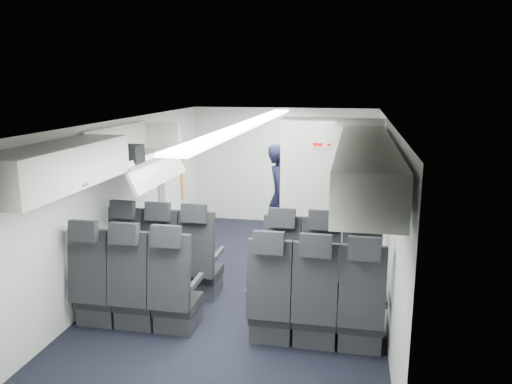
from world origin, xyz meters
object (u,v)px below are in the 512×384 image
at_px(seat_row_front, 241,268).
at_px(flight_attendant, 280,198).
at_px(boarding_door, 172,184).
at_px(carry_on_bag, 125,155).
at_px(seat_row_mid, 222,299).
at_px(galley_unit, 333,177).

distance_m(seat_row_front, flight_attendant, 2.00).
bearing_deg(boarding_door, carry_on_bag, -83.23).
relative_size(seat_row_front, boarding_door, 1.79).
xyz_separation_m(seat_row_mid, carry_on_bag, (-1.38, 0.78, 1.37)).
distance_m(boarding_door, flight_attendant, 1.84).
height_order(boarding_door, flight_attendant, boarding_door).
bearing_deg(carry_on_bag, boarding_door, 96.29).
height_order(seat_row_mid, carry_on_bag, carry_on_bag).
bearing_deg(seat_row_front, galley_unit, 73.72).
relative_size(galley_unit, boarding_door, 1.02).
height_order(seat_row_mid, flight_attendant, flight_attendant).
bearing_deg(seat_row_front, flight_attendant, 84.49).
relative_size(seat_row_front, seat_row_mid, 1.00).
xyz_separation_m(seat_row_front, galley_unit, (0.95, 3.25, 0.55)).
relative_size(seat_row_front, galley_unit, 1.75).
xyz_separation_m(galley_unit, boarding_door, (-2.59, -1.17, 0.00)).
bearing_deg(carry_on_bag, flight_attendant, 52.44).
relative_size(galley_unit, flight_attendant, 1.13).
relative_size(seat_row_front, flight_attendant, 1.97).
xyz_separation_m(seat_row_front, carry_on_bag, (-1.38, -0.12, 1.37)).
bearing_deg(carry_on_bag, galley_unit, 54.97).
bearing_deg(seat_row_mid, flight_attendant, 86.23).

